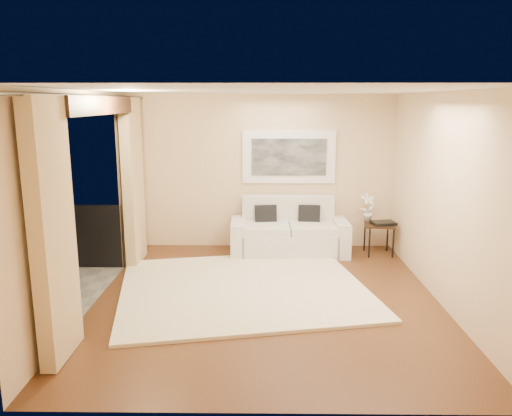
{
  "coord_description": "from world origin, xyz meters",
  "views": [
    {
      "loc": [
        -0.07,
        -6.24,
        2.57
      ],
      "look_at": [
        -0.15,
        0.86,
        1.05
      ],
      "focal_mm": 35.0,
      "sensor_mm": 36.0,
      "label": 1
    }
  ],
  "objects_px": {
    "orchid": "(368,207)",
    "bistro_table": "(17,250)",
    "balcony_chair_near": "(50,260)",
    "ice_bucket": "(5,233)",
    "sofa": "(289,233)",
    "balcony_chair_far": "(24,242)",
    "side_table": "(379,227)"
  },
  "relations": [
    {
      "from": "orchid",
      "to": "balcony_chair_near",
      "type": "distance_m",
      "value": 5.09
    },
    {
      "from": "orchid",
      "to": "balcony_chair_far",
      "type": "xyz_separation_m",
      "value": [
        -5.26,
        -1.46,
        -0.22
      ]
    },
    {
      "from": "sofa",
      "to": "balcony_chair_far",
      "type": "relative_size",
      "value": 2.04
    },
    {
      "from": "side_table",
      "to": "ice_bucket",
      "type": "relative_size",
      "value": 2.88
    },
    {
      "from": "balcony_chair_near",
      "to": "ice_bucket",
      "type": "bearing_deg",
      "value": -154.74
    },
    {
      "from": "bistro_table",
      "to": "balcony_chair_far",
      "type": "bearing_deg",
      "value": 111.32
    },
    {
      "from": "orchid",
      "to": "bistro_table",
      "type": "height_order",
      "value": "orchid"
    },
    {
      "from": "orchid",
      "to": "side_table",
      "type": "bearing_deg",
      "value": -37.39
    },
    {
      "from": "sofa",
      "to": "bistro_table",
      "type": "distance_m",
      "value": 4.28
    },
    {
      "from": "bistro_table",
      "to": "ice_bucket",
      "type": "distance_m",
      "value": 0.29
    },
    {
      "from": "bistro_table",
      "to": "ice_bucket",
      "type": "height_order",
      "value": "ice_bucket"
    },
    {
      "from": "sofa",
      "to": "ice_bucket",
      "type": "distance_m",
      "value": 4.4
    },
    {
      "from": "balcony_chair_far",
      "to": "balcony_chair_near",
      "type": "bearing_deg",
      "value": 149.3
    },
    {
      "from": "side_table",
      "to": "balcony_chair_near",
      "type": "distance_m",
      "value": 5.19
    },
    {
      "from": "bistro_table",
      "to": "balcony_chair_far",
      "type": "xyz_separation_m",
      "value": [
        -0.38,
        0.98,
        -0.19
      ]
    },
    {
      "from": "side_table",
      "to": "ice_bucket",
      "type": "bearing_deg",
      "value": -157.52
    },
    {
      "from": "side_table",
      "to": "bistro_table",
      "type": "relative_size",
      "value": 0.66
    },
    {
      "from": "orchid",
      "to": "balcony_chair_near",
      "type": "relative_size",
      "value": 0.57
    },
    {
      "from": "balcony_chair_near",
      "to": "ice_bucket",
      "type": "xyz_separation_m",
      "value": [
        -0.43,
        -0.25,
        0.43
      ]
    },
    {
      "from": "orchid",
      "to": "balcony_chair_far",
      "type": "height_order",
      "value": "orchid"
    },
    {
      "from": "orchid",
      "to": "balcony_chair_near",
      "type": "xyz_separation_m",
      "value": [
        -4.65,
        -2.06,
        -0.29
      ]
    },
    {
      "from": "side_table",
      "to": "orchid",
      "type": "distance_m",
      "value": 0.38
    },
    {
      "from": "side_table",
      "to": "balcony_chair_far",
      "type": "xyz_separation_m",
      "value": [
        -5.44,
        -1.32,
        0.09
      ]
    },
    {
      "from": "orchid",
      "to": "sofa",
      "type": "bearing_deg",
      "value": -178.11
    },
    {
      "from": "orchid",
      "to": "balcony_chair_far",
      "type": "distance_m",
      "value": 5.47
    },
    {
      "from": "side_table",
      "to": "ice_bucket",
      "type": "xyz_separation_m",
      "value": [
        -5.25,
        -2.17,
        0.46
      ]
    },
    {
      "from": "balcony_chair_far",
      "to": "ice_bucket",
      "type": "relative_size",
      "value": 4.92
    },
    {
      "from": "bistro_table",
      "to": "balcony_chair_near",
      "type": "bearing_deg",
      "value": 57.77
    },
    {
      "from": "sofa",
      "to": "side_table",
      "type": "distance_m",
      "value": 1.54
    },
    {
      "from": "side_table",
      "to": "balcony_chair_near",
      "type": "height_order",
      "value": "balcony_chair_near"
    },
    {
      "from": "side_table",
      "to": "orchid",
      "type": "bearing_deg",
      "value": 142.61
    },
    {
      "from": "sofa",
      "to": "ice_bucket",
      "type": "relative_size",
      "value": 10.02
    }
  ]
}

